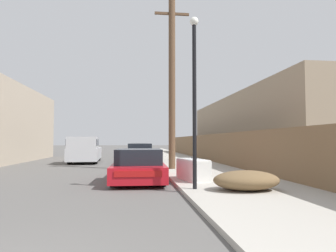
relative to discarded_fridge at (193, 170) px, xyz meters
The scene contains 11 objects.
sidewalk_curb 15.54m from the discarded_fridge, 84.97° to the left, with size 4.20×63.00×0.12m, color #ADA89E.
discarded_fridge is the anchor object (origin of this frame).
parked_sports_car_red 2.06m from the discarded_fridge, 160.04° to the left, with size 2.02×4.36×1.23m.
car_parked_mid 11.01m from the discarded_fridge, 98.45° to the left, with size 2.08×4.74×1.35m.
car_parked_far 18.78m from the discarded_fridge, 94.75° to the left, with size 1.98×4.36×1.32m.
pickup_truck 12.27m from the discarded_fridge, 116.72° to the left, with size 2.27×5.77×1.80m.
utility_pole 6.12m from the discarded_fridge, 92.21° to the left, with size 1.80×0.34×8.92m.
street_lamp 3.27m from the discarded_fridge, 99.91° to the right, with size 0.26×0.26×5.14m.
brush_pile 2.62m from the discarded_fridge, 65.95° to the right, with size 1.91×1.35×0.56m.
wooden_fence 12.21m from the discarded_fridge, 74.25° to the left, with size 0.08×41.21×1.88m, color brown.
building_right_house 16.00m from the discarded_fridge, 57.33° to the left, with size 6.00×22.89×5.20m, color gray.
Camera 1 is at (1.78, -2.63, 1.52)m, focal length 32.00 mm.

